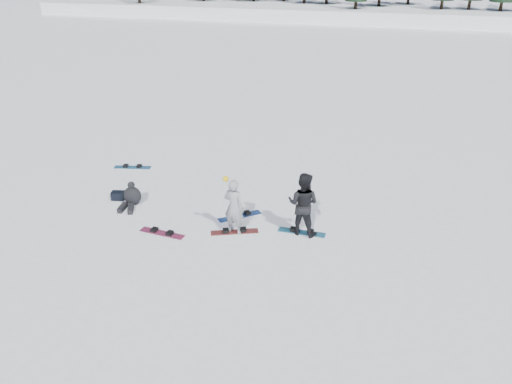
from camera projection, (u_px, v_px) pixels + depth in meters
ground at (278, 229)px, 15.93m from camera, size 420.00×420.00×0.00m
alpine_backdrop at (364, 14)px, 188.46m from camera, size 412.50×227.00×53.20m
snowboarder_woman at (234, 206)px, 15.36m from camera, size 0.73×0.54×1.98m
snowboarder_man at (303, 204)px, 15.30m from camera, size 1.09×0.91×2.05m
seated_rider at (132, 196)px, 17.30m from camera, size 0.74×1.10×0.87m
gear_bag at (118, 196)px, 17.78m from camera, size 0.50×0.39×0.30m
snowboard_woman at (234, 232)px, 15.76m from camera, size 1.49×0.83×0.03m
snowboard_man at (302, 232)px, 15.75m from camera, size 1.50×0.29×0.03m
snowboard_loose_b at (162, 233)px, 15.70m from camera, size 1.52×0.44×0.03m
snowboard_loose_c at (133, 167)px, 20.42m from camera, size 1.53×0.59×0.03m
snowboard_loose_a at (240, 216)px, 16.69m from camera, size 1.32×1.19×0.03m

